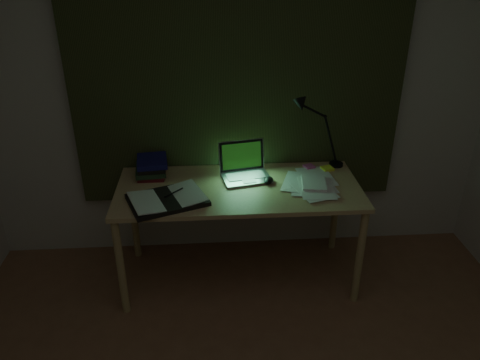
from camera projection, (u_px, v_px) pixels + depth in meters
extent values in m
cube|color=beige|center=(238.00, 86.00, 3.11)|extent=(3.50, 0.00, 2.50)
cube|color=#293018|center=(238.00, 57.00, 2.99)|extent=(2.20, 0.06, 2.00)
ellipsoid|color=black|center=(268.00, 180.00, 3.03)|extent=(0.08, 0.11, 0.04)
cube|color=#F2FF35|center=(327.00, 168.00, 3.21)|extent=(0.09, 0.09, 0.02)
cube|color=#E95AAB|center=(309.00, 167.00, 3.24)|extent=(0.08, 0.08, 0.01)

